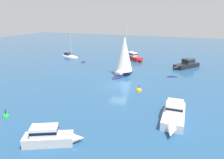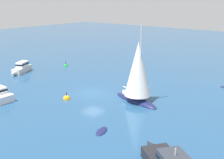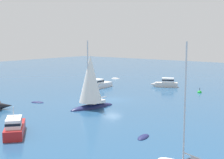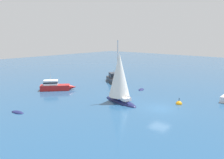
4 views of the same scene
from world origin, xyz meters
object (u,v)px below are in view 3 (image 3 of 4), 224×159
object	(u,v)px
motor_cruiser_1	(99,84)
channel_buoy	(98,96)
mooring_buoy	(200,93)
skiff_1	(143,137)
motor_cruiser	(166,83)
skiff_2	(37,103)
ketch	(91,84)
skiff	(115,79)
launch_1	(15,127)

from	to	relation	value
motor_cruiser_1	channel_buoy	distance (m)	8.87
mooring_buoy	channel_buoy	bearing A→B (deg)	-130.93
skiff_1	channel_buoy	world-z (taller)	channel_buoy
motor_cruiser	skiff_2	xyz separation A→B (m)	(-7.50, -24.15, -0.71)
motor_cruiser	motor_cruiser_1	size ratio (longest dim) A/B	0.72
skiff_1	mooring_buoy	bearing A→B (deg)	-178.95
skiff_2	ketch	bearing A→B (deg)	-8.18
ketch	skiff_2	xyz separation A→B (m)	(-8.41, -2.03, -3.26)
ketch	channel_buoy	xyz separation A→B (m)	(-4.67, 6.95, -3.25)
skiff	launch_1	size ratio (longest dim) A/B	0.38
skiff	skiff_1	bearing A→B (deg)	112.82
launch_1	mooring_buoy	bearing A→B (deg)	-57.78
skiff_1	launch_1	distance (m)	12.33
motor_cruiser_1	mooring_buoy	size ratio (longest dim) A/B	5.88
skiff_1	launch_1	size ratio (longest dim) A/B	0.39
motor_cruiser_1	launch_1	world-z (taller)	launch_1
skiff	skiff_2	size ratio (longest dim) A/B	0.98
motor_cruiser_1	skiff	xyz separation A→B (m)	(-5.39, 12.10, -0.65)
skiff_1	skiff_2	bearing A→B (deg)	-112.70
motor_cruiser	motor_cruiser_1	distance (m)	12.47
launch_1	channel_buoy	world-z (taller)	launch_1
motor_cruiser_1	skiff_2	world-z (taller)	motor_cruiser_1
motor_cruiser	skiff_2	world-z (taller)	motor_cruiser
channel_buoy	mooring_buoy	size ratio (longest dim) A/B	1.11
motor_cruiser_1	skiff	size ratio (longest dim) A/B	3.35
skiff	mooring_buoy	size ratio (longest dim) A/B	1.76
skiff	channel_buoy	world-z (taller)	channel_buoy
launch_1	mooring_buoy	xyz separation A→B (m)	(4.83, 33.06, -0.72)
motor_cruiser	channel_buoy	bearing A→B (deg)	49.34
ketch	channel_buoy	bearing A→B (deg)	-133.06
motor_cruiser	ketch	distance (m)	22.29
ketch	mooring_buoy	bearing A→B (deg)	174.64
motor_cruiser_1	skiff_1	bearing A→B (deg)	-133.56
mooring_buoy	skiff_1	bearing A→B (deg)	-78.22
skiff_2	launch_1	xyz separation A→B (m)	(10.23, -11.04, 0.73)
skiff	skiff_2	world-z (taller)	skiff
motor_cruiser	mooring_buoy	size ratio (longest dim) A/B	4.24
skiff_1	channel_buoy	bearing A→B (deg)	-139.14
motor_cruiser_1	skiff_1	size ratio (longest dim) A/B	3.29
skiff	mooring_buoy	bearing A→B (deg)	147.23
skiff_1	mooring_buoy	world-z (taller)	mooring_buoy
skiff_1	channel_buoy	size ratio (longest dim) A/B	1.61
channel_buoy	motor_cruiser_1	bearing A→B (deg)	128.89
skiff	mooring_buoy	xyz separation A→B (m)	(22.25, -5.93, 0.00)
skiff	mooring_buoy	world-z (taller)	mooring_buoy
motor_cruiser_1	ketch	bearing A→B (deg)	-144.99
mooring_buoy	ketch	bearing A→B (deg)	-108.39
ketch	skiff_1	xyz separation A→B (m)	(12.15, -6.39, -3.26)
channel_buoy	skiff	bearing A→B (deg)	119.95
motor_cruiser	skiff	bearing A→B (deg)	-41.28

